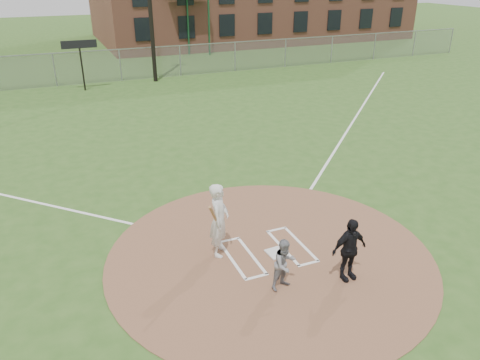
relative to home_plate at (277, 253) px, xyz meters
name	(u,v)px	position (x,y,z in m)	size (l,w,h in m)	color
ground	(270,255)	(-0.20, 0.02, -0.04)	(140.00, 140.00, 0.00)	#2F541C
dirt_circle	(270,255)	(-0.20, 0.02, -0.03)	(8.40, 8.40, 0.02)	brown
home_plate	(277,253)	(0.00, 0.00, 0.00)	(0.50, 0.50, 0.03)	silver
foul_line_first	(354,119)	(8.80, 9.02, -0.03)	(0.10, 24.00, 0.01)	white
catcher	(285,264)	(-0.49, -1.31, 0.61)	(0.61, 0.48, 1.26)	gray
umpire	(349,250)	(1.05, -1.58, 0.78)	(0.93, 0.39, 1.59)	black
batters_boxes	(267,251)	(-0.20, 0.17, -0.01)	(2.08, 1.88, 0.01)	white
batter_at_plate	(219,220)	(-1.37, 0.59, 0.97)	(0.89, 1.10, 1.97)	silver
outfield_fence	(120,65)	(-0.20, 22.02, 0.98)	(56.08, 0.08, 2.03)	slate
scoreboard_sign	(80,50)	(-2.70, 20.22, 2.35)	(2.00, 0.10, 2.93)	black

